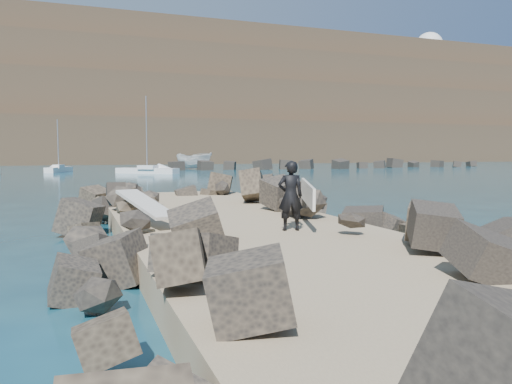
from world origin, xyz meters
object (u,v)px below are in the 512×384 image
at_px(boat_imported, 194,161).
at_px(surfer_with_board, 293,196).
at_px(radome, 429,51).
at_px(surfboard_resting, 146,208).

xyz_separation_m(boat_imported, surfer_with_board, (-11.74, -60.82, 0.19)).
height_order(surfer_with_board, radome, radome).
relative_size(surfboard_resting, boat_imported, 0.37).
relative_size(surfer_with_board, radome, 0.12).
height_order(boat_imported, radome, radome).
bearing_deg(boat_imported, surfer_with_board, -138.21).
bearing_deg(surfer_with_board, surfboard_resting, 148.34).
relative_size(boat_imported, radome, 0.38).
xyz_separation_m(surfboard_resting, surfer_with_board, (3.16, -1.95, 0.39)).
bearing_deg(surfboard_resting, boat_imported, 57.85).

